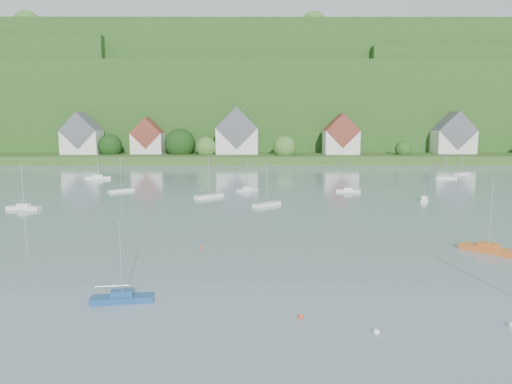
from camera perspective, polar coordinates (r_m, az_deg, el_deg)
far_shore_strip at (r=202.48m, az=-3.51°, el=4.30°), size 600.00×60.00×3.00m
forested_ridge at (r=270.61m, az=-2.61°, el=9.80°), size 620.00×181.22×69.89m
village_building_0 at (r=200.23m, az=-19.76°, el=6.10°), size 14.00×10.40×16.00m
village_building_1 at (r=195.31m, az=-12.59°, el=6.11°), size 12.00×9.36×14.00m
village_building_2 at (r=189.87m, az=-2.22°, el=6.71°), size 16.00×11.44×18.00m
village_building_3 at (r=190.68m, az=9.93°, el=6.35°), size 13.00×10.40×15.50m
village_building_4 at (r=207.09m, az=22.16°, el=6.05°), size 15.00×10.40×16.50m
near_sailboat_1 at (r=43.27m, az=-15.43°, el=-11.82°), size 5.32×2.09×7.00m
near_sailboat_5 at (r=62.95m, az=25.63°, el=-6.01°), size 5.57×5.85×8.53m
mooring_buoy_1 at (r=37.19m, az=13.95°, el=-15.83°), size 0.46×0.46×0.46m
mooring_buoy_2 at (r=38.89m, az=5.27°, el=-14.52°), size 0.41×0.41×0.41m
mooring_buoy_3 at (r=58.84m, az=-6.29°, el=-6.64°), size 0.42×0.42×0.42m
mooring_buoy_4 at (r=41.75m, az=27.80°, el=-13.84°), size 0.45×0.45×0.45m
far_sailboat_cluster at (r=118.60m, az=0.74°, el=1.07°), size 193.25×76.61×8.71m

